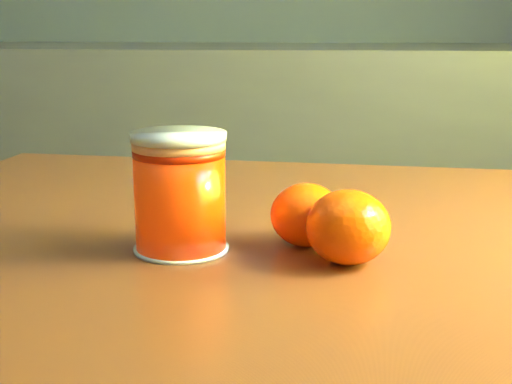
{
  "coord_description": "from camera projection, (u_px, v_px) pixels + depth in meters",
  "views": [
    {
      "loc": [
        0.87,
        -0.55,
        0.97
      ],
      "look_at": [
        0.82,
        0.02,
        0.83
      ],
      "focal_mm": 50.0,
      "sensor_mm": 36.0,
      "label": 1
    }
  ],
  "objects": [
    {
      "name": "orange_front",
      "position": [
        306.0,
        215.0,
        0.6
      ],
      "size": [
        0.08,
        0.08,
        0.05
      ],
      "primitive_type": "ellipsoid",
      "rotation": [
        0.0,
        0.0,
        -0.39
      ],
      "color": "#FF4D05",
      "rests_on": "table"
    },
    {
      "name": "table",
      "position": [
        385.0,
        361.0,
        0.61
      ],
      "size": [
        1.1,
        0.81,
        0.78
      ],
      "rotation": [
        0.0,
        0.0,
        -0.08
      ],
      "color": "brown",
      "rests_on": "ground"
    },
    {
      "name": "orange_back",
      "position": [
        348.0,
        227.0,
        0.55
      ],
      "size": [
        0.09,
        0.09,
        0.06
      ],
      "primitive_type": "ellipsoid",
      "rotation": [
        0.0,
        0.0,
        0.39
      ],
      "color": "#FF4D05",
      "rests_on": "table"
    },
    {
      "name": "kitchen_counter",
      "position": [
        29.0,
        198.0,
        2.13
      ],
      "size": [
        3.15,
        0.6,
        0.9
      ],
      "primitive_type": "cube",
      "color": "#48484C",
      "rests_on": "ground"
    },
    {
      "name": "juice_glass",
      "position": [
        180.0,
        193.0,
        0.58
      ],
      "size": [
        0.08,
        0.08,
        0.1
      ],
      "rotation": [
        0.0,
        0.0,
        0.41
      ],
      "color": "#F83404",
      "rests_on": "table"
    }
  ]
}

